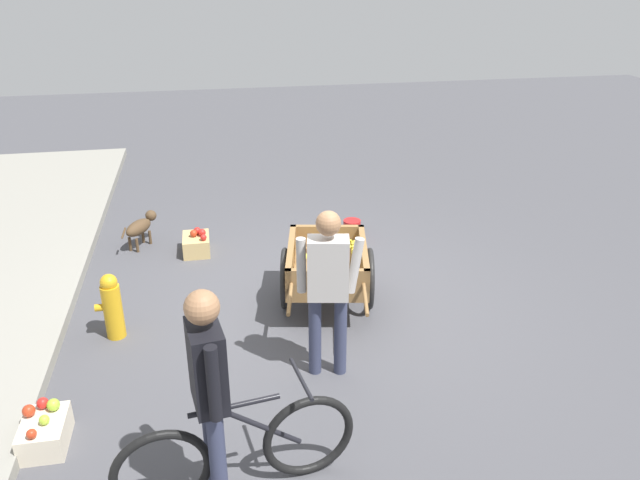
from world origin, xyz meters
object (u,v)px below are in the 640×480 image
Objects in this scene: vendor_person at (328,281)px; cyclist_person at (209,382)px; fruit_cart at (328,268)px; dog at (140,226)px; fire_hydrant at (112,306)px; plastic_bucket at (352,229)px; bicycle at (238,451)px; apple_crate at (197,244)px; mixed_fruit_crate at (45,431)px.

cyclist_person is at bearing 141.21° from vendor_person.
dog is at bearing 47.17° from fruit_cart.
cyclist_person is at bearing -157.32° from fire_hydrant.
plastic_bucket is (4.01, -1.86, -0.83)m from cyclist_person.
fire_hydrant is at bearing 177.34° from dog.
bicycle is 3.75× the size of apple_crate.
fruit_cart is at bearing -27.20° from cyclist_person.
vendor_person is at bearing -34.83° from bicycle.
vendor_person is at bearing -157.19° from apple_crate.
fruit_cart is at bearing -132.83° from dog.
fruit_cart is 1.15× the size of vendor_person.
cyclist_person is at bearing 98.88° from bicycle.
plastic_bucket is (1.65, -0.65, -0.32)m from fruit_cart.
vendor_person is 1.59m from bicycle.
cyclist_person reaches higher than bicycle.
vendor_person reaches higher than fire_hydrant.
bicycle is 0.62m from cyclist_person.
mixed_fruit_crate is (0.73, 1.26, -0.83)m from cyclist_person.
dog reaches higher than plastic_bucket.
mixed_fruit_crate is at bearing 136.44° from plastic_bucket.
cyclist_person is at bearing 155.12° from plastic_bucket.
fire_hydrant reaches higher than plastic_bucket.
dog is at bearing -7.25° from mixed_fruit_crate.
dog is 3.54m from mixed_fruit_crate.
vendor_person is at bearing 162.70° from plastic_bucket.
cyclist_person reaches higher than dog.
apple_crate is (1.75, -0.78, -0.21)m from fire_hydrant.
vendor_person reaches higher than dog.
fire_hydrant reaches higher than apple_crate.
mixed_fruit_crate is at bearing 102.70° from vendor_person.
mixed_fruit_crate is (-3.19, 1.13, 0.00)m from apple_crate.
plastic_bucket is 4.53m from mixed_fruit_crate.
dog is at bearing -2.66° from fire_hydrant.
dog is at bearing 85.07° from plastic_bucket.
apple_crate is at bearing -23.92° from fire_hydrant.
plastic_bucket is at bearing -94.93° from dog.
cyclist_person is 2.73× the size of dog.
fruit_cart is 2.08m from apple_crate.
bicycle is at bearing 155.53° from fruit_cart.
mixed_fruit_crate is (-3.51, 0.45, -0.15)m from dog.
mixed_fruit_crate is at bearing 123.41° from fruit_cart.
fruit_cart is 2.98m from mixed_fruit_crate.
vendor_person is at bearing -115.95° from fire_hydrant.
dog is at bearing 10.81° from cyclist_person.
bicycle is at bearing -153.78° from fire_hydrant.
bicycle is at bearing 145.17° from vendor_person.
cyclist_person is (-1.24, 1.00, 0.05)m from vendor_person.
plastic_bucket is at bearing -87.40° from apple_crate.
fruit_cart is at bearing -139.18° from apple_crate.
bicycle is (-2.34, 1.07, -0.09)m from fruit_cart.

